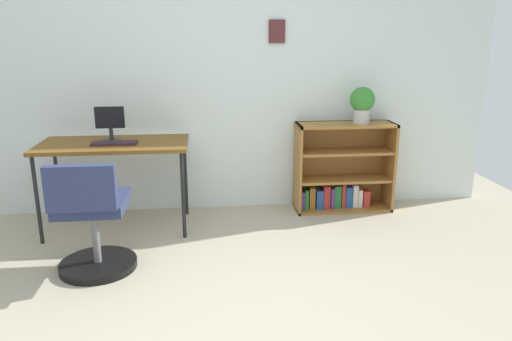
# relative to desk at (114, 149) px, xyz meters

# --- Properties ---
(wall_back) EXTENTS (5.20, 0.12, 2.47)m
(wall_back) POSITION_rel_desk_xyz_m (0.74, 0.47, 0.56)
(wall_back) COLOR silver
(wall_back) RESTS_ON ground_plane
(desk) EXTENTS (1.17, 0.61, 0.73)m
(desk) POSITION_rel_desk_xyz_m (0.00, 0.00, 0.00)
(desk) COLOR brown
(desk) RESTS_ON ground_plane
(monitor) EXTENTS (0.23, 0.15, 0.28)m
(monitor) POSITION_rel_desk_xyz_m (-0.02, 0.05, 0.20)
(monitor) COLOR #262628
(monitor) RESTS_ON desk
(keyboard) EXTENTS (0.35, 0.13, 0.02)m
(keyboard) POSITION_rel_desk_xyz_m (0.02, -0.06, 0.06)
(keyboard) COLOR #311E25
(keyboard) RESTS_ON desk
(office_chair) EXTENTS (0.52, 0.55, 0.80)m
(office_chair) POSITION_rel_desk_xyz_m (-0.03, -0.79, -0.32)
(office_chair) COLOR black
(office_chair) RESTS_ON ground_plane
(bookshelf_low) EXTENTS (0.87, 0.30, 0.80)m
(bookshelf_low) POSITION_rel_desk_xyz_m (1.95, 0.28, -0.32)
(bookshelf_low) COLOR #9B672E
(bookshelf_low) RESTS_ON ground_plane
(potted_plant_on_shelf) EXTENTS (0.22, 0.22, 0.32)m
(potted_plant_on_shelf) POSITION_rel_desk_xyz_m (2.10, 0.22, 0.31)
(potted_plant_on_shelf) COLOR #B7B2A8
(potted_plant_on_shelf) RESTS_ON bookshelf_low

